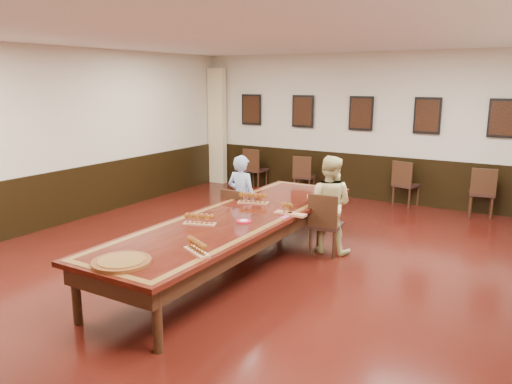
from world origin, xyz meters
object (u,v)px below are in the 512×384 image
Objects in this scene: spare_chair_c at (406,183)px; person_woman at (329,204)px; person_man at (242,198)px; conference_table at (238,226)px; chair_man at (239,215)px; spare_chair_a at (256,168)px; carved_platter at (122,262)px; spare_chair_b at (304,175)px; spare_chair_d at (482,192)px; chair_woman at (326,223)px.

spare_chair_c is 3.57m from person_woman.
person_man reaches higher than conference_table.
spare_chair_a is at bearing -61.95° from chair_man.
carved_platter is (-0.84, -3.45, 0.02)m from person_woman.
spare_chair_d is at bearing 172.92° from spare_chair_b.
carved_platter is (2.51, -6.86, 0.28)m from spare_chair_a.
person_woman reaches higher than person_man.
person_woman reaches higher than spare_chair_a.
spare_chair_b reaches higher than carved_platter.
chair_woman is (1.48, 0.17, 0.03)m from chair_man.
spare_chair_a reaches higher than spare_chair_b.
carved_platter is at bearing 101.73° from person_man.
spare_chair_c is at bearing -12.80° from spare_chair_d.
chair_man is 3.69m from spare_chair_b.
spare_chair_d reaches higher than chair_woman.
spare_chair_c is 0.19× the size of conference_table.
spare_chair_c reaches higher than spare_chair_b.
conference_table is (-0.84, -1.18, 0.13)m from chair_woman.
spare_chair_a reaches higher than chair_woman.
spare_chair_d is (5.10, 0.07, -0.01)m from spare_chair_a.
chair_woman is 1.35× the size of carved_platter.
person_man is at bearing 120.05° from conference_table.
spare_chair_b is (1.33, -0.03, -0.03)m from spare_chair_a.
carved_platter is (-1.11, -7.00, 0.29)m from spare_chair_c.
person_man is (0.00, 0.09, 0.27)m from chair_man.
person_man is 2.00× the size of carved_platter.
spare_chair_d is (1.48, -0.07, 0.00)m from spare_chair_c.
chair_man is at bearing 79.90° from spare_chair_c.
chair_man reaches higher than carved_platter.
spare_chair_b is at bearing -80.43° from chair_man.
carved_platter is at bearing 111.22° from spare_chair_a.
person_woman is 1.53m from conference_table.
spare_chair_a reaches higher than spare_chair_c.
chair_woman reaches higher than carved_platter.
person_woman reaches higher than spare_chair_d.
person_woman is (1.47, 0.18, 0.04)m from person_man.
person_woman reaches higher than spare_chair_c.
spare_chair_a is at bearing -61.32° from person_man.
conference_table is at bearing 51.52° from spare_chair_d.
person_man is (-1.74, -3.73, 0.23)m from spare_chair_c.
spare_chair_d is at bearing 61.55° from conference_table.
chair_man is 0.18× the size of conference_table.
spare_chair_d is at bearing -129.64° from chair_man.
spare_chair_a is 1.33m from spare_chair_b.
spare_chair_b is 2.30m from spare_chair_c.
spare_chair_d reaches higher than spare_chair_b.
chair_man is 0.97× the size of spare_chair_b.
conference_table is (0.64, -1.10, -0.10)m from person_man.
spare_chair_b is at bearing 18.76° from spare_chair_c.
chair_man is 3.26m from carved_platter.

